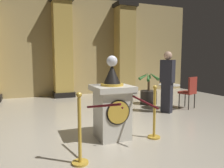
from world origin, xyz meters
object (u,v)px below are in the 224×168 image
pedestal_clock (112,106)px  bystander_guest (167,80)px  stanchion_near (80,139)px  cafe_table (169,93)px  potted_palm_right (149,94)px  stanchion_far (154,120)px  cafe_chair_red (190,90)px

pedestal_clock → bystander_guest: bystander_guest is taller
stanchion_near → cafe_table: bearing=36.2°
stanchion_near → potted_palm_right: (3.11, 3.25, -0.03)m
stanchion_far → bystander_guest: bystander_guest is taller
stanchion_near → potted_palm_right: bearing=46.3°
bystander_guest → cafe_chair_red: bystander_guest is taller
stanchion_far → pedestal_clock: bearing=157.3°
pedestal_clock → stanchion_near: pedestal_clock is taller
cafe_table → cafe_chair_red: bearing=-21.2°
pedestal_clock → bystander_guest: size_ratio=0.92×
bystander_guest → cafe_table: 0.65m
bystander_guest → cafe_table: bystander_guest is taller
pedestal_clock → potted_palm_right: pedestal_clock is taller
bystander_guest → pedestal_clock: bearing=-149.5°
pedestal_clock → cafe_table: size_ratio=2.11×
stanchion_far → stanchion_near: bearing=-162.4°
potted_palm_right → cafe_table: (0.20, -0.83, 0.14)m
pedestal_clock → cafe_chair_red: size_ratio=1.62×
stanchion_near → cafe_chair_red: stanchion_near is taller
cafe_table → pedestal_clock: bearing=-146.9°
bystander_guest → stanchion_far: bearing=-132.1°
pedestal_clock → bystander_guest: 2.52m
stanchion_far → bystander_guest: 2.19m
stanchion_far → potted_palm_right: bearing=60.5°
pedestal_clock → stanchion_far: size_ratio=1.54×
potted_palm_right → bystander_guest: (-0.14, -1.19, 0.57)m
pedestal_clock → stanchion_far: 0.84m
cafe_table → cafe_chair_red: (0.57, -0.22, 0.10)m
stanchion_far → cafe_table: 2.62m
bystander_guest → cafe_chair_red: 0.98m
bystander_guest → stanchion_near: bearing=-145.2°
pedestal_clock → bystander_guest: (2.16, 1.27, 0.29)m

